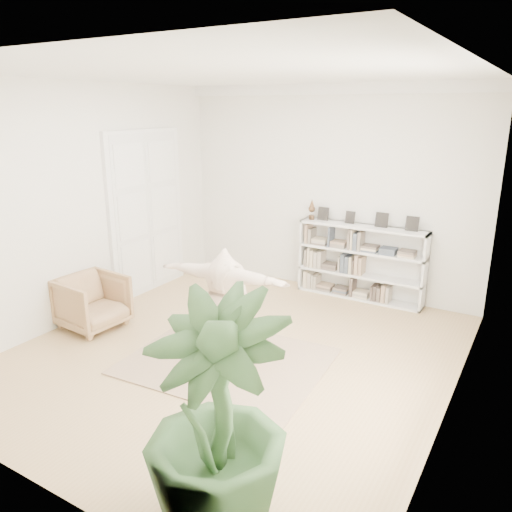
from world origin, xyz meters
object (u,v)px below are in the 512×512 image
(person, at_px, (226,300))
(houseplant, at_px, (216,420))
(rocker_board, at_px, (227,357))
(bookshelf, at_px, (360,263))
(armchair, at_px, (93,302))

(person, distance_m, houseplant, 2.69)
(houseplant, bearing_deg, rocker_board, 122.50)
(bookshelf, relative_size, person, 1.22)
(houseplant, bearing_deg, armchair, 150.63)
(bookshelf, relative_size, houseplant, 1.12)
(armchair, distance_m, houseplant, 4.39)
(person, bearing_deg, houseplant, 118.77)
(bookshelf, height_order, armchair, bookshelf)
(rocker_board, bearing_deg, person, 134.63)
(armchair, height_order, houseplant, houseplant)
(person, bearing_deg, armchair, -0.60)
(bookshelf, bearing_deg, armchair, -133.28)
(rocker_board, distance_m, houseplant, 2.83)
(bookshelf, relative_size, armchair, 2.48)
(armchair, bearing_deg, rocker_board, -82.61)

